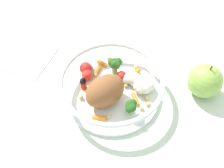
% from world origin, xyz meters
% --- Properties ---
extents(ground_plane, '(2.40, 2.40, 0.00)m').
position_xyz_m(ground_plane, '(0.00, 0.00, 0.00)').
color(ground_plane, silver).
extents(food_container, '(0.25, 0.25, 0.08)m').
position_xyz_m(food_container, '(0.01, -0.00, 0.04)').
color(food_container, white).
rests_on(food_container, ground_plane).
extents(loose_apple, '(0.08, 0.08, 0.10)m').
position_xyz_m(loose_apple, '(-0.21, -0.04, 0.04)').
color(loose_apple, '#8CB74C').
rests_on(loose_apple, ground_plane).
extents(folded_napkin, '(0.15, 0.16, 0.01)m').
position_xyz_m(folded_napkin, '(0.26, -0.10, 0.00)').
color(folded_napkin, white).
rests_on(folded_napkin, ground_plane).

